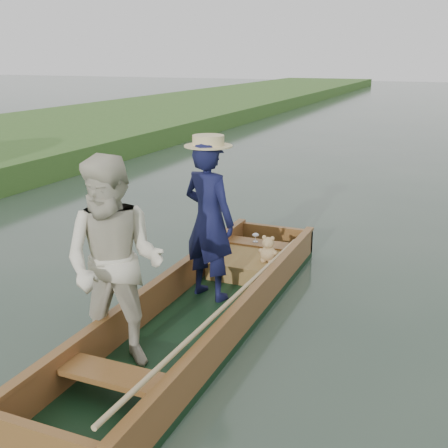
% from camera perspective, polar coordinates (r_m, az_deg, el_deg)
% --- Properties ---
extents(ground, '(120.00, 120.00, 0.00)m').
position_cam_1_polar(ground, '(6.06, -2.25, -10.16)').
color(ground, '#283D30').
rests_on(ground, ground).
extents(punt, '(1.39, 5.00, 1.97)m').
position_cam_1_polar(punt, '(5.60, -5.10, -4.52)').
color(punt, black).
rests_on(punt, ground).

